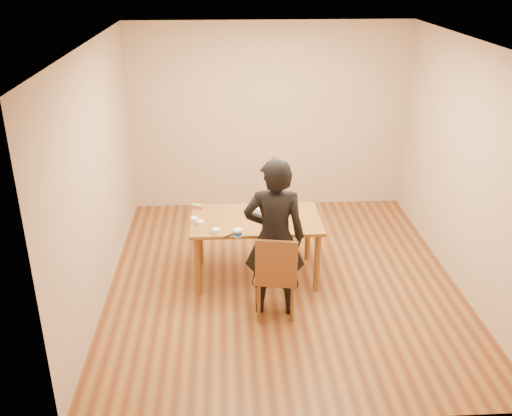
{
  "coord_description": "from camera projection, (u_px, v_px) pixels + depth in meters",
  "views": [
    {
      "loc": [
        -0.64,
        -5.77,
        3.49
      ],
      "look_at": [
        -0.31,
        0.06,
        0.9
      ],
      "focal_mm": 40.0,
      "sensor_mm": 36.0,
      "label": 1
    }
  ],
  "objects": [
    {
      "name": "frosting_lid",
      "position": [
        237.0,
        236.0,
        6.07
      ],
      "size": [
        0.09,
        0.09,
        0.01
      ],
      "primitive_type": "cylinder",
      "color": "#1B46B1",
      "rests_on": "dining_table"
    },
    {
      "name": "cake",
      "position": [
        259.0,
        210.0,
        6.57
      ],
      "size": [
        0.24,
        0.24,
        0.08
      ],
      "primitive_type": "cylinder",
      "color": "white",
      "rests_on": "cake_plate"
    },
    {
      "name": "spatula",
      "position": [
        231.0,
        235.0,
        6.1
      ],
      "size": [
        0.14,
        0.13,
        0.01
      ],
      "primitive_type": "cube",
      "rotation": [
        0.0,
        0.0,
        0.72
      ],
      "color": "black",
      "rests_on": "dining_table"
    },
    {
      "name": "candy_box_green",
      "position": [
        197.0,
        205.0,
        6.75
      ],
      "size": [
        0.14,
        0.1,
        0.02
      ],
      "primitive_type": "cube",
      "rotation": [
        0.0,
        0.0,
        -0.39
      ],
      "color": "green",
      "rests_on": "candy_box_pink"
    },
    {
      "name": "ramekin_green",
      "position": [
        216.0,
        231.0,
        6.15
      ],
      "size": [
        0.09,
        0.09,
        0.04
      ],
      "primitive_type": "cylinder",
      "color": "white",
      "rests_on": "dining_table"
    },
    {
      "name": "frosting_dome",
      "position": [
        259.0,
        206.0,
        6.55
      ],
      "size": [
        0.24,
        0.24,
        0.03
      ],
      "primitive_type": "ellipsoid",
      "color": "white",
      "rests_on": "cake"
    },
    {
      "name": "frosting_tub",
      "position": [
        238.0,
        233.0,
        6.06
      ],
      "size": [
        0.09,
        0.09,
        0.08
      ],
      "primitive_type": "cylinder",
      "color": "white",
      "rests_on": "dining_table"
    },
    {
      "name": "cake_plate",
      "position": [
        259.0,
        214.0,
        6.59
      ],
      "size": [
        0.26,
        0.26,
        0.02
      ],
      "primitive_type": "cylinder",
      "color": "red",
      "rests_on": "dining_table"
    },
    {
      "name": "dining_table",
      "position": [
        256.0,
        220.0,
        6.5
      ],
      "size": [
        1.48,
        0.88,
        0.04
      ],
      "primitive_type": "cube",
      "rotation": [
        0.0,
        0.0,
        -0.0
      ],
      "color": "brown",
      "rests_on": "floor"
    },
    {
      "name": "person",
      "position": [
        274.0,
        238.0,
        5.79
      ],
      "size": [
        0.66,
        0.47,
        1.73
      ],
      "primitive_type": "imported",
      "rotation": [
        0.0,
        0.0,
        3.06
      ],
      "color": "black",
      "rests_on": "floor"
    },
    {
      "name": "dining_chair",
      "position": [
        274.0,
        275.0,
        5.91
      ],
      "size": [
        0.47,
        0.47,
        0.04
      ],
      "primitive_type": "cube",
      "rotation": [
        0.0,
        0.0,
        -0.18
      ],
      "color": "brown",
      "rests_on": "floor"
    },
    {
      "name": "ramekin_multi",
      "position": [
        200.0,
        222.0,
        6.35
      ],
      "size": [
        0.08,
        0.08,
        0.04
      ],
      "primitive_type": "cylinder",
      "color": "white",
      "rests_on": "dining_table"
    },
    {
      "name": "ramekin_yellow",
      "position": [
        195.0,
        219.0,
        6.42
      ],
      "size": [
        0.09,
        0.09,
        0.04
      ],
      "primitive_type": "cylinder",
      "color": "white",
      "rests_on": "dining_table"
    },
    {
      "name": "frosting_dollop",
      "position": [
        237.0,
        235.0,
        6.07
      ],
      "size": [
        0.04,
        0.04,
        0.02
      ],
      "primitive_type": "ellipsoid",
      "color": "white",
      "rests_on": "frosting_lid"
    },
    {
      "name": "room_shell",
      "position": [
        282.0,
        161.0,
        6.48
      ],
      "size": [
        4.0,
        4.5,
        2.7
      ],
      "color": "brown",
      "rests_on": "ground"
    },
    {
      "name": "candy_box_pink",
      "position": [
        198.0,
        207.0,
        6.76
      ],
      "size": [
        0.15,
        0.1,
        0.02
      ],
      "primitive_type": "cube",
      "rotation": [
        0.0,
        0.0,
        -0.25
      ],
      "color": "#E43587",
      "rests_on": "dining_table"
    }
  ]
}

